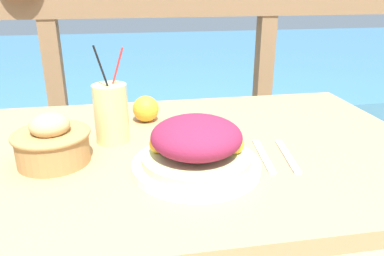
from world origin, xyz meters
TOP-DOWN VIEW (x-y plane):
  - patio_table at (0.00, 0.00)m, footprint 1.18×0.80m
  - railing_fence at (0.00, 0.74)m, footprint 2.80×0.08m
  - sea_backdrop at (0.00, 3.24)m, footprint 12.00×4.00m
  - salad_plate at (-0.02, -0.13)m, footprint 0.28×0.28m
  - drink_glass at (-0.21, 0.07)m, footprint 0.09×0.09m
  - bread_basket at (-0.34, -0.04)m, footprint 0.17×0.17m
  - fork at (0.15, -0.09)m, footprint 0.04×0.18m
  - knife at (0.21, -0.10)m, footprint 0.04×0.18m
  - orange_near_glass at (-0.11, 0.20)m, footprint 0.08×0.08m

SIDE VIEW (x-z plane):
  - sea_backdrop at x=0.00m, z-range 0.00..0.38m
  - patio_table at x=0.00m, z-range 0.27..1.00m
  - fork at x=0.15m, z-range 0.73..0.74m
  - knife at x=0.21m, z-range 0.73..0.74m
  - railing_fence at x=0.00m, z-range 0.23..1.31m
  - orange_near_glass at x=-0.11m, z-range 0.73..0.81m
  - bread_basket at x=-0.34m, z-range 0.72..0.84m
  - salad_plate at x=-0.02m, z-range 0.72..0.84m
  - drink_glass at x=-0.21m, z-range 0.68..0.93m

